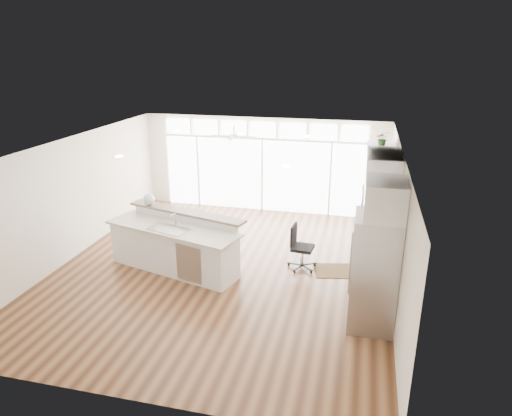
# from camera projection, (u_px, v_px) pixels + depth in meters

# --- Properties ---
(floor) EXTENTS (7.00, 8.00, 0.02)m
(floor) POSITION_uv_depth(u_px,v_px,m) (222.00, 270.00, 9.89)
(floor) COLOR #442715
(floor) RESTS_ON ground
(ceiling) EXTENTS (7.00, 8.00, 0.02)m
(ceiling) POSITION_uv_depth(u_px,v_px,m) (219.00, 146.00, 8.98)
(ceiling) COLOR white
(ceiling) RESTS_ON wall_back
(wall_back) EXTENTS (7.00, 0.04, 2.70)m
(wall_back) POSITION_uv_depth(u_px,v_px,m) (263.00, 165.00, 13.10)
(wall_back) COLOR silver
(wall_back) RESTS_ON floor
(wall_front) EXTENTS (7.00, 0.04, 2.70)m
(wall_front) POSITION_uv_depth(u_px,v_px,m) (125.00, 315.00, 5.77)
(wall_front) COLOR silver
(wall_front) RESTS_ON floor
(wall_left) EXTENTS (0.04, 8.00, 2.70)m
(wall_left) POSITION_uv_depth(u_px,v_px,m) (72.00, 198.00, 10.20)
(wall_left) COLOR silver
(wall_left) RESTS_ON floor
(wall_right) EXTENTS (0.04, 8.00, 2.70)m
(wall_right) POSITION_uv_depth(u_px,v_px,m) (396.00, 225.00, 8.67)
(wall_right) COLOR silver
(wall_right) RESTS_ON floor
(glass_wall) EXTENTS (5.80, 0.06, 2.08)m
(glass_wall) POSITION_uv_depth(u_px,v_px,m) (262.00, 175.00, 13.14)
(glass_wall) COLOR white
(glass_wall) RESTS_ON wall_back
(transom_row) EXTENTS (5.90, 0.06, 0.40)m
(transom_row) POSITION_uv_depth(u_px,v_px,m) (263.00, 129.00, 12.70)
(transom_row) COLOR white
(transom_row) RESTS_ON wall_back
(desk_window) EXTENTS (0.04, 0.85, 0.85)m
(desk_window) POSITION_uv_depth(u_px,v_px,m) (395.00, 210.00, 8.88)
(desk_window) COLOR white
(desk_window) RESTS_ON wall_right
(ceiling_fan) EXTENTS (1.16, 1.16, 0.32)m
(ceiling_fan) POSITION_uv_depth(u_px,v_px,m) (234.00, 132.00, 11.73)
(ceiling_fan) COLOR white
(ceiling_fan) RESTS_ON ceiling
(recessed_lights) EXTENTS (3.40, 3.00, 0.02)m
(recessed_lights) POSITION_uv_depth(u_px,v_px,m) (222.00, 145.00, 9.17)
(recessed_lights) COLOR white
(recessed_lights) RESTS_ON ceiling
(oven_cabinet) EXTENTS (0.64, 1.20, 2.50)m
(oven_cabinet) POSITION_uv_depth(u_px,v_px,m) (377.00, 200.00, 10.42)
(oven_cabinet) COLOR white
(oven_cabinet) RESTS_ON floor
(desk_nook) EXTENTS (0.72, 1.30, 0.76)m
(desk_nook) POSITION_uv_depth(u_px,v_px,m) (372.00, 262.00, 9.35)
(desk_nook) COLOR white
(desk_nook) RESTS_ON floor
(upper_cabinets) EXTENTS (0.64, 1.30, 0.64)m
(upper_cabinets) POSITION_uv_depth(u_px,v_px,m) (383.00, 169.00, 8.68)
(upper_cabinets) COLOR white
(upper_cabinets) RESTS_ON wall_right
(refrigerator) EXTENTS (0.76, 0.90, 2.00)m
(refrigerator) POSITION_uv_depth(u_px,v_px,m) (374.00, 272.00, 7.63)
(refrigerator) COLOR #A4A4A8
(refrigerator) RESTS_ON floor
(fridge_cabinet) EXTENTS (0.64, 0.90, 0.60)m
(fridge_cabinet) POSITION_uv_depth(u_px,v_px,m) (385.00, 199.00, 7.18)
(fridge_cabinet) COLOR white
(fridge_cabinet) RESTS_ON wall_right
(framed_photos) EXTENTS (0.06, 0.22, 0.80)m
(framed_photos) POSITION_uv_depth(u_px,v_px,m) (392.00, 207.00, 9.50)
(framed_photos) COLOR black
(framed_photos) RESTS_ON wall_right
(kitchen_island) EXTENTS (3.20, 1.89, 1.19)m
(kitchen_island) POSITION_uv_depth(u_px,v_px,m) (173.00, 244.00, 9.69)
(kitchen_island) COLOR white
(kitchen_island) RESTS_ON floor
(rug) EXTENTS (1.08, 0.88, 0.01)m
(rug) POSITION_uv_depth(u_px,v_px,m) (337.00, 271.00, 9.81)
(rug) COLOR #322110
(rug) RESTS_ON floor
(office_chair) EXTENTS (0.55, 0.52, 0.98)m
(office_chair) POSITION_uv_depth(u_px,v_px,m) (303.00, 248.00, 9.78)
(office_chair) COLOR black
(office_chair) RESTS_ON floor
(fishbowl) EXTENTS (0.32, 0.32, 0.26)m
(fishbowl) POSITION_uv_depth(u_px,v_px,m) (149.00, 200.00, 10.21)
(fishbowl) COLOR silver
(fishbowl) RESTS_ON kitchen_island
(monitor) EXTENTS (0.14, 0.54, 0.44)m
(monitor) POSITION_uv_depth(u_px,v_px,m) (371.00, 235.00, 9.16)
(monitor) COLOR black
(monitor) RESTS_ON desk_nook
(keyboard) EXTENTS (0.13, 0.31, 0.01)m
(keyboard) POSITION_uv_depth(u_px,v_px,m) (361.00, 244.00, 9.27)
(keyboard) COLOR silver
(keyboard) RESTS_ON desk_nook
(potted_plant) EXTENTS (0.32, 0.35, 0.25)m
(potted_plant) POSITION_uv_depth(u_px,v_px,m) (383.00, 140.00, 9.96)
(potted_plant) COLOR #2B5A26
(potted_plant) RESTS_ON oven_cabinet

